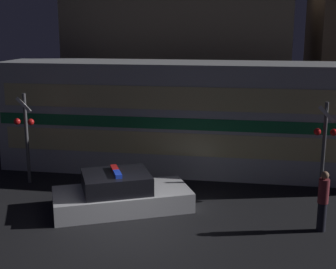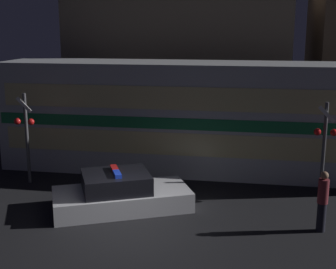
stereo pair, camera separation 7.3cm
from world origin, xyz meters
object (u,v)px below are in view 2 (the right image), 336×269
(police_car, at_px, (120,194))
(pedestrian, at_px, (322,201))
(crossing_signal_near, at_px, (324,143))
(train, at_px, (205,117))

(police_car, bearing_deg, pedestrian, -30.78)
(police_car, bearing_deg, crossing_signal_near, -5.79)
(pedestrian, distance_m, crossing_signal_near, 3.04)
(police_car, relative_size, pedestrian, 2.65)
(pedestrian, height_order, crossing_signal_near, crossing_signal_near)
(police_car, height_order, crossing_signal_near, crossing_signal_near)
(crossing_signal_near, bearing_deg, police_car, -161.01)
(pedestrian, bearing_deg, police_car, 174.00)
(train, relative_size, pedestrian, 9.15)
(train, height_order, police_car, train)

